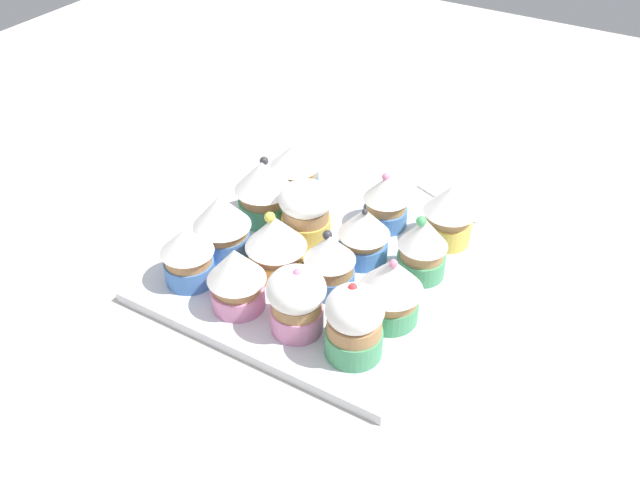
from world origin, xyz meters
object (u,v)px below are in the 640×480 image
object	(u,v)px
baking_tray	(320,266)
cupcake_7	(386,201)
cupcake_3	(188,254)
napkin	(497,189)
cupcake_9	(330,262)
cupcake_13	(391,288)
cupcake_1	(263,189)
cupcake_14	(354,322)
cupcake_6	(236,277)
cupcake_0	(294,167)
cupcake_5	(276,243)
cupcake_2	(222,223)
cupcake_10	(297,300)
cupcake_11	(449,212)
cupcake_4	(306,211)
cupcake_12	(423,247)
cupcake_8	(364,233)

from	to	relation	value
baking_tray	cupcake_7	xyz separation A→B (cm)	(-9.98, 2.94, 4.01)
cupcake_3	napkin	size ratio (longest dim) A/B	0.45
cupcake_9	cupcake_13	world-z (taller)	cupcake_13
cupcake_7	cupcake_13	distance (cm)	16.02
cupcake_1	cupcake_14	bearing A→B (deg)	54.95
cupcake_6	cupcake_13	world-z (taller)	cupcake_13
cupcake_0	cupcake_6	size ratio (longest dim) A/B	0.91
cupcake_5	napkin	world-z (taller)	cupcake_5
cupcake_2	cupcake_13	distance (cm)	20.78
cupcake_5	cupcake_14	xyz separation A→B (cm)	(6.44, 13.07, 0.20)
cupcake_3	cupcake_6	xyz separation A→B (cm)	(0.59, 6.80, 0.28)
cupcake_5	cupcake_9	bearing A→B (deg)	93.99
cupcake_3	cupcake_14	size ratio (longest dim) A/B	0.84
cupcake_10	napkin	size ratio (longest dim) A/B	0.49
cupcake_5	cupcake_9	size ratio (longest dim) A/B	1.05
cupcake_6	cupcake_11	size ratio (longest dim) A/B	0.97
cupcake_4	napkin	xyz separation A→B (cm)	(-22.77, 14.99, -4.75)
cupcake_9	cupcake_11	size ratio (longest dim) A/B	0.96
cupcake_1	cupcake_3	distance (cm)	13.64
cupcake_3	cupcake_7	world-z (taller)	cupcake_7
cupcake_3	cupcake_5	world-z (taller)	cupcake_5
cupcake_11	cupcake_12	bearing A→B (deg)	-0.62
cupcake_2	cupcake_11	size ratio (longest dim) A/B	1.00
cupcake_3	cupcake_6	distance (cm)	6.83
cupcake_5	cupcake_12	distance (cm)	15.56
cupcake_7	cupcake_9	bearing A→B (deg)	0.78
cupcake_8	cupcake_9	distance (cm)	6.27
baking_tray	cupcake_3	distance (cm)	14.80
cupcake_10	napkin	distance (cm)	36.91
cupcake_11	cupcake_14	size ratio (longest dim) A/B	0.92
cupcake_0	cupcake_8	world-z (taller)	cupcake_8
cupcake_0	cupcake_2	xyz separation A→B (cm)	(14.67, -0.05, 0.54)
cupcake_1	cupcake_7	bearing A→B (deg)	115.53
cupcake_1	cupcake_13	world-z (taller)	cupcake_1
baking_tray	cupcake_9	xyz separation A→B (cm)	(3.23, 3.12, 4.06)
cupcake_13	cupcake_10	bearing A→B (deg)	-49.67
cupcake_1	napkin	distance (cm)	31.01
cupcake_4	napkin	distance (cm)	27.67
cupcake_0	cupcake_13	world-z (taller)	cupcake_13
cupcake_8	cupcake_11	size ratio (longest dim) A/B	0.92
cupcake_7	napkin	distance (cm)	18.30
cupcake_0	cupcake_8	xyz separation A→B (cm)	(7.70, 13.96, 0.07)
napkin	cupcake_9	bearing A→B (deg)	-16.02
cupcake_9	cupcake_12	world-z (taller)	cupcake_12
cupcake_7	cupcake_9	distance (cm)	13.22
cupcake_6	cupcake_10	world-z (taller)	cupcake_10
cupcake_9	cupcake_12	xyz separation A→B (cm)	(-7.09, 7.23, 0.21)
cupcake_8	cupcake_9	bearing A→B (deg)	-6.00
cupcake_4	cupcake_9	bearing A→B (deg)	47.76
cupcake_6	cupcake_10	bearing A→B (deg)	92.53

